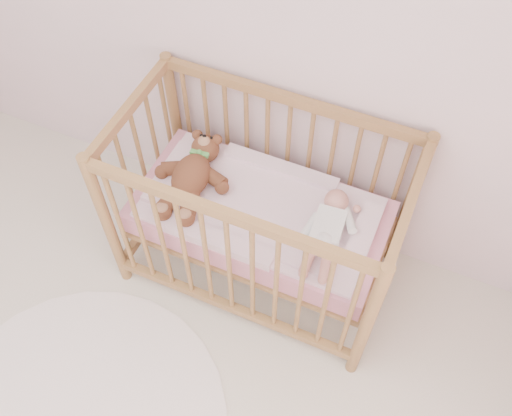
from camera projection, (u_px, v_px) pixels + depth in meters
The scene contains 6 objects.
wall_back at pixel (229, 1), 2.38m from camera, with size 4.00×0.02×2.70m, color beige.
crib at pixel (260, 215), 2.78m from camera, with size 1.36×0.76×1.00m, color #9F6A43, non-canonical shape.
mattress at pixel (260, 217), 2.80m from camera, with size 1.22×0.62×0.13m, color pink.
blanket at pixel (260, 208), 2.73m from camera, with size 1.10×0.58×0.06m, color #EAA1BE, non-canonical shape.
baby at pixel (328, 226), 2.58m from camera, with size 0.25×0.52×0.12m, color white, non-canonical shape.
teddy_bear at pixel (191, 176), 2.74m from camera, with size 0.40×0.56×0.16m, color brown, non-canonical shape.
Camera 1 is at (0.95, 0.12, 2.78)m, focal length 40.00 mm.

